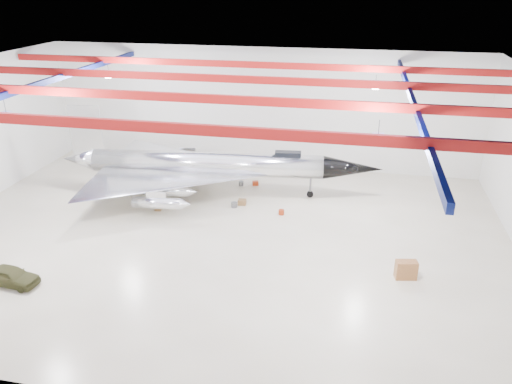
# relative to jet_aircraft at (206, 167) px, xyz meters

# --- Properties ---
(floor) EXTENTS (40.00, 40.00, 0.00)m
(floor) POSITION_rel_jet_aircraft_xyz_m (2.85, -7.18, -2.37)
(floor) COLOR #B9AD93
(floor) RESTS_ON ground
(wall_back) EXTENTS (40.00, 0.00, 40.00)m
(wall_back) POSITION_rel_jet_aircraft_xyz_m (2.85, 7.82, 3.13)
(wall_back) COLOR silver
(wall_back) RESTS_ON floor
(ceiling) EXTENTS (40.00, 40.00, 0.00)m
(ceiling) POSITION_rel_jet_aircraft_xyz_m (2.85, -7.18, 8.63)
(ceiling) COLOR #0A0F38
(ceiling) RESTS_ON wall_back
(ceiling_structure) EXTENTS (39.50, 29.50, 1.08)m
(ceiling_structure) POSITION_rel_jet_aircraft_xyz_m (2.85, -7.18, 7.96)
(ceiling_structure) COLOR maroon
(ceiling_structure) RESTS_ON ceiling
(jet_aircraft) EXTENTS (26.47, 16.64, 7.22)m
(jet_aircraft) POSITION_rel_jet_aircraft_xyz_m (0.00, 0.00, 0.00)
(jet_aircraft) COLOR silver
(jet_aircraft) RESTS_ON floor
(jeep) EXTENTS (3.50, 1.62, 1.16)m
(jeep) POSITION_rel_jet_aircraft_xyz_m (-7.32, -15.33, -1.79)
(jeep) COLOR #3C3C1E
(jeep) RESTS_ON floor
(desk) EXTENTS (1.36, 0.86, 1.16)m
(desk) POSITION_rel_jet_aircraft_xyz_m (15.39, -9.91, -1.79)
(desk) COLOR brown
(desk) RESTS_ON floor
(crate_ply) EXTENTS (0.52, 0.43, 0.34)m
(crate_ply) POSITION_rel_jet_aircraft_xyz_m (-2.78, -4.02, -2.20)
(crate_ply) COLOR olive
(crate_ply) RESTS_ON floor
(toolbox_red) EXTENTS (0.61, 0.55, 0.35)m
(toolbox_red) POSITION_rel_jet_aircraft_xyz_m (3.57, 2.53, -2.19)
(toolbox_red) COLOR #972B0F
(toolbox_red) RESTS_ON floor
(engine_drum) EXTENTS (0.59, 0.59, 0.41)m
(engine_drum) POSITION_rel_jet_aircraft_xyz_m (2.87, -2.27, -2.16)
(engine_drum) COLOR #59595B
(engine_drum) RESTS_ON floor
(crate_small) EXTENTS (0.36, 0.30, 0.23)m
(crate_small) POSITION_rel_jet_aircraft_xyz_m (-2.46, -0.10, -2.25)
(crate_small) COLOR #59595B
(crate_small) RESTS_ON floor
(tool_chest) EXTENTS (0.56, 0.56, 0.39)m
(tool_chest) POSITION_rel_jet_aircraft_xyz_m (6.71, -2.79, -2.17)
(tool_chest) COLOR #972B0F
(tool_chest) RESTS_ON floor
(oil_barrel) EXTENTS (0.64, 0.52, 0.43)m
(oil_barrel) POSITION_rel_jet_aircraft_xyz_m (3.37, -1.66, -2.15)
(oil_barrel) COLOR olive
(oil_barrel) RESTS_ON floor
(spares_box) EXTENTS (0.55, 0.55, 0.37)m
(spares_box) POSITION_rel_jet_aircraft_xyz_m (2.36, 2.24, -2.18)
(spares_box) COLOR #59595B
(spares_box) RESTS_ON floor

